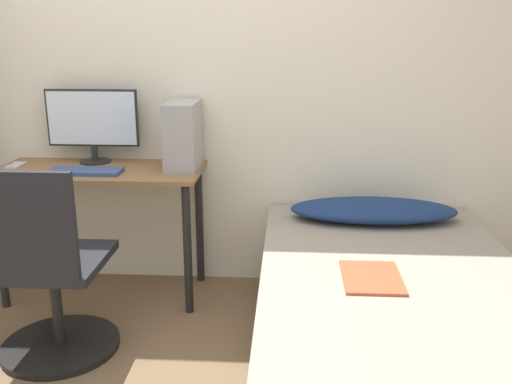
# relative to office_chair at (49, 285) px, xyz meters

# --- Properties ---
(wall_back) EXTENTS (8.00, 0.05, 2.50)m
(wall_back) POSITION_rel_office_chair_xyz_m (0.38, 0.93, 0.90)
(wall_back) COLOR silver
(wall_back) RESTS_ON ground_plane
(desk) EXTENTS (1.12, 0.50, 0.74)m
(desk) POSITION_rel_office_chair_xyz_m (0.04, 0.66, 0.26)
(desk) COLOR brown
(desk) RESTS_ON ground_plane
(office_chair) EXTENTS (0.55, 0.55, 0.93)m
(office_chair) POSITION_rel_office_chair_xyz_m (0.00, 0.00, 0.00)
(office_chair) COLOR black
(office_chair) RESTS_ON ground_plane
(bed) EXTENTS (1.17, 1.84, 0.48)m
(bed) POSITION_rel_office_chair_xyz_m (1.53, -0.01, -0.12)
(bed) COLOR #4C3D2D
(bed) RESTS_ON ground_plane
(pillow) EXTENTS (0.89, 0.36, 0.11)m
(pillow) POSITION_rel_office_chair_xyz_m (1.53, 0.65, 0.18)
(pillow) COLOR navy
(pillow) RESTS_ON bed
(magazine) EXTENTS (0.24, 0.32, 0.01)m
(magazine) POSITION_rel_office_chair_xyz_m (1.42, -0.11, 0.13)
(magazine) COLOR #B24C2D
(magazine) RESTS_ON bed
(monitor) EXTENTS (0.52, 0.17, 0.41)m
(monitor) POSITION_rel_office_chair_xyz_m (-0.03, 0.81, 0.61)
(monitor) COLOR black
(monitor) RESTS_ON desk
(keyboard) EXTENTS (0.38, 0.15, 0.02)m
(keyboard) POSITION_rel_office_chair_xyz_m (0.00, 0.56, 0.39)
(keyboard) COLOR #33477A
(keyboard) RESTS_ON desk
(pc_tower) EXTENTS (0.16, 0.33, 0.36)m
(pc_tower) POSITION_rel_office_chair_xyz_m (0.50, 0.72, 0.56)
(pc_tower) COLOR #99999E
(pc_tower) RESTS_ON desk
(phone) EXTENTS (0.07, 0.14, 0.01)m
(phone) POSITION_rel_office_chair_xyz_m (-0.43, 0.69, 0.39)
(phone) COLOR #B7B7BC
(phone) RESTS_ON desk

